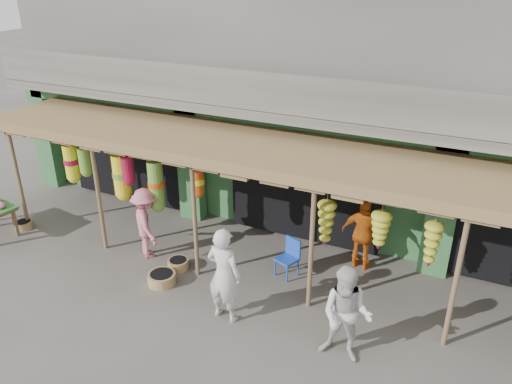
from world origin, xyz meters
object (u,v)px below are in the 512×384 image
at_px(person_front, 224,275).
at_px(person_right, 346,315).
at_px(blue_chair, 289,255).
at_px(person_shopper, 147,223).
at_px(person_vendor, 364,234).

bearing_deg(person_front, person_right, -177.14).
bearing_deg(person_front, blue_chair, -102.04).
height_order(person_right, person_shopper, person_right).
bearing_deg(person_vendor, person_front, 60.27).
height_order(person_front, person_vendor, person_front).
bearing_deg(person_right, person_vendor, 97.75).
xyz_separation_m(blue_chair, person_right, (1.75, -1.90, 0.41)).
relative_size(person_front, person_shopper, 1.15).
bearing_deg(person_right, person_front, 177.35).
bearing_deg(person_vendor, person_right, 102.94).
relative_size(blue_chair, person_vendor, 0.51).
distance_m(person_right, person_shopper, 5.04).
xyz_separation_m(person_vendor, person_shopper, (-4.45, -1.59, 0.00)).
relative_size(person_right, person_shopper, 1.06).
xyz_separation_m(person_front, person_right, (2.29, -0.07, -0.07)).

